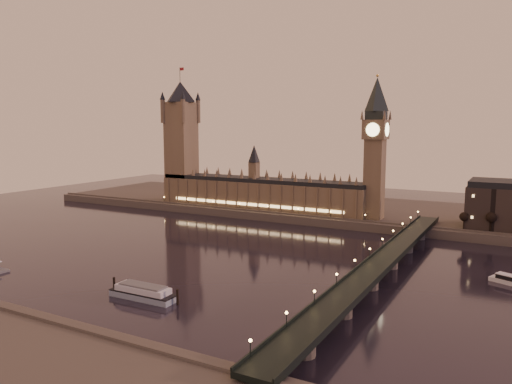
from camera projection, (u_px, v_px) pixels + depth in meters
ground at (223, 254)px, 288.03m from camera, size 700.00×700.00×0.00m
far_embankment at (359, 211)px, 416.74m from camera, size 560.00×130.00×6.00m
palace_of_westminster at (260, 189)px, 409.40m from camera, size 180.00×26.62×52.00m
victoria_tower at (181, 135)px, 441.57m from camera, size 31.68×31.68×118.00m
big_ben at (375, 139)px, 358.93m from camera, size 17.68×17.68×104.00m
westminster_bridge at (381, 267)px, 243.66m from camera, size 13.20×260.00×15.30m
bare_tree_0 at (467, 218)px, 324.16m from camera, size 5.61×5.61×11.41m
bare_tree_1 at (494, 220)px, 316.45m from camera, size 5.61×5.61×11.41m
moored_barge at (143, 292)px, 214.56m from camera, size 36.17×9.17×6.63m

